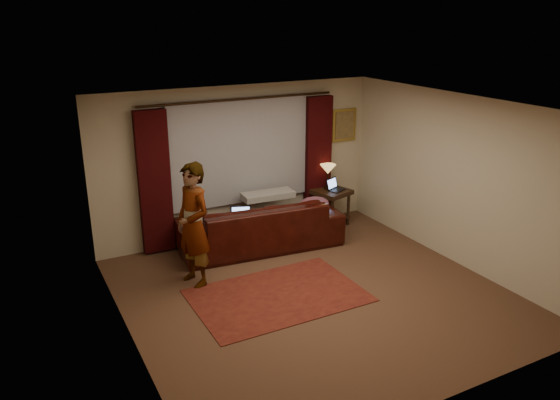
% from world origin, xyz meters
% --- Properties ---
extents(floor, '(5.00, 5.00, 0.01)m').
position_xyz_m(floor, '(0.00, 0.00, -0.01)').
color(floor, '#533524').
rests_on(floor, ground).
extents(ceiling, '(5.00, 5.00, 0.02)m').
position_xyz_m(ceiling, '(0.00, 0.00, 2.60)').
color(ceiling, silver).
rests_on(ceiling, ground).
extents(wall_back, '(5.00, 0.02, 2.60)m').
position_xyz_m(wall_back, '(0.00, 2.50, 1.30)').
color(wall_back, '#C2B79A').
rests_on(wall_back, ground).
extents(wall_front, '(5.00, 0.02, 2.60)m').
position_xyz_m(wall_front, '(0.00, -2.50, 1.30)').
color(wall_front, '#C2B79A').
rests_on(wall_front, ground).
extents(wall_left, '(0.02, 5.00, 2.60)m').
position_xyz_m(wall_left, '(-2.50, 0.00, 1.30)').
color(wall_left, '#C2B79A').
rests_on(wall_left, ground).
extents(wall_right, '(0.02, 5.00, 2.60)m').
position_xyz_m(wall_right, '(2.50, 0.00, 1.30)').
color(wall_right, '#C2B79A').
rests_on(wall_right, ground).
extents(sheer_curtain, '(2.50, 0.05, 1.80)m').
position_xyz_m(sheer_curtain, '(0.00, 2.44, 1.50)').
color(sheer_curtain, '#97979F').
rests_on(sheer_curtain, wall_back).
extents(drape_left, '(0.50, 0.14, 2.30)m').
position_xyz_m(drape_left, '(-1.50, 2.39, 1.18)').
color(drape_left, black).
rests_on(drape_left, floor).
extents(drape_right, '(0.50, 0.14, 2.30)m').
position_xyz_m(drape_right, '(1.50, 2.39, 1.18)').
color(drape_right, black).
rests_on(drape_right, floor).
extents(curtain_rod, '(0.04, 0.04, 3.40)m').
position_xyz_m(curtain_rod, '(0.00, 2.39, 2.38)').
color(curtain_rod, black).
rests_on(curtain_rod, wall_back).
extents(picture_frame, '(0.50, 0.04, 0.60)m').
position_xyz_m(picture_frame, '(2.10, 2.47, 1.75)').
color(picture_frame, '#B2933C').
rests_on(picture_frame, wall_back).
extents(sofa, '(2.76, 1.40, 1.07)m').
position_xyz_m(sofa, '(0.05, 1.81, 0.54)').
color(sofa, black).
rests_on(sofa, floor).
extents(throw_blanket, '(0.90, 0.40, 0.10)m').
position_xyz_m(throw_blanket, '(0.32, 2.06, 1.08)').
color(throw_blanket, gray).
rests_on(throw_blanket, sofa).
extents(clothing_pile, '(0.58, 0.47, 0.23)m').
position_xyz_m(clothing_pile, '(0.97, 1.62, 0.65)').
color(clothing_pile, '#733D50').
rests_on(clothing_pile, sofa).
extents(laptop_sofa, '(0.43, 0.44, 0.23)m').
position_xyz_m(laptop_sofa, '(-0.34, 1.70, 0.65)').
color(laptop_sofa, black).
rests_on(laptop_sofa, sofa).
extents(area_rug, '(2.32, 1.55, 0.01)m').
position_xyz_m(area_rug, '(-0.47, 0.18, 0.01)').
color(area_rug, maroon).
rests_on(area_rug, floor).
extents(end_table, '(0.72, 0.72, 0.67)m').
position_xyz_m(end_table, '(1.64, 2.11, 0.33)').
color(end_table, black).
rests_on(end_table, floor).
extents(tiffany_lamp, '(0.38, 0.38, 0.46)m').
position_xyz_m(tiffany_lamp, '(1.60, 2.20, 0.90)').
color(tiffany_lamp, olive).
rests_on(tiffany_lamp, end_table).
extents(laptop_table, '(0.39, 0.41, 0.21)m').
position_xyz_m(laptop_table, '(1.70, 2.05, 0.78)').
color(laptop_table, black).
rests_on(laptop_table, end_table).
extents(person, '(0.64, 0.64, 1.79)m').
position_xyz_m(person, '(-1.33, 1.08, 0.90)').
color(person, gray).
rests_on(person, floor).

